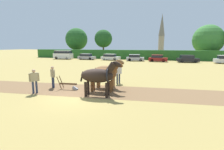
{
  "coord_description": "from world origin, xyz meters",
  "views": [
    {
      "loc": [
        5.43,
        -10.13,
        3.41
      ],
      "look_at": [
        1.53,
        2.94,
        1.1
      ],
      "focal_mm": 28.0,
      "sensor_mm": 36.0,
      "label": 1
    }
  ],
  "objects_px": {
    "tree_far_left": "(77,39)",
    "farmer_beside_team": "(118,72)",
    "tree_center_left": "(208,40)",
    "parked_car_center_left": "(110,57)",
    "parked_car_right": "(187,59)",
    "parked_car_center": "(135,58)",
    "draft_horse_lead_right": "(103,74)",
    "parked_car_center_right": "(158,58)",
    "parked_car_left": "(87,57)",
    "church_spire": "(162,33)",
    "draft_horse_lead_left": "(99,76)",
    "plow": "(70,85)",
    "draft_horse_trail_left": "(107,71)",
    "farmer_at_plow": "(53,75)",
    "parked_van": "(63,55)",
    "tree_left": "(103,39)",
    "farmer_onlooker_left": "(34,79)"
  },
  "relations": [
    {
      "from": "tree_far_left",
      "to": "farmer_at_plow",
      "type": "relative_size",
      "value": 4.97
    },
    {
      "from": "plow",
      "to": "parked_car_right",
      "type": "bearing_deg",
      "value": 61.3
    },
    {
      "from": "tree_center_left",
      "to": "parked_car_right",
      "type": "bearing_deg",
      "value": -118.39
    },
    {
      "from": "parked_car_center_right",
      "to": "draft_horse_trail_left",
      "type": "bearing_deg",
      "value": -93.1
    },
    {
      "from": "draft_horse_lead_right",
      "to": "parked_car_center",
      "type": "relative_size",
      "value": 0.69
    },
    {
      "from": "tree_center_left",
      "to": "parked_car_center",
      "type": "height_order",
      "value": "tree_center_left"
    },
    {
      "from": "farmer_at_plow",
      "to": "parked_car_left",
      "type": "height_order",
      "value": "farmer_at_plow"
    },
    {
      "from": "tree_center_left",
      "to": "farmer_at_plow",
      "type": "height_order",
      "value": "tree_center_left"
    },
    {
      "from": "farmer_at_plow",
      "to": "parked_car_center",
      "type": "distance_m",
      "value": 27.05
    },
    {
      "from": "tree_center_left",
      "to": "parked_van",
      "type": "distance_m",
      "value": 36.47
    },
    {
      "from": "farmer_beside_team",
      "to": "parked_car_left",
      "type": "xyz_separation_m",
      "value": [
        -14.43,
        24.44,
        -0.34
      ]
    },
    {
      "from": "tree_center_left",
      "to": "draft_horse_lead_right",
      "type": "xyz_separation_m",
      "value": [
        -14.54,
        -36.99,
        -3.49
      ]
    },
    {
      "from": "parked_car_right",
      "to": "draft_horse_trail_left",
      "type": "bearing_deg",
      "value": -119.87
    },
    {
      "from": "parked_car_center_left",
      "to": "parked_car_right",
      "type": "bearing_deg",
      "value": 2.89
    },
    {
      "from": "tree_left",
      "to": "church_spire",
      "type": "bearing_deg",
      "value": 61.48
    },
    {
      "from": "parked_car_left",
      "to": "parked_car_right",
      "type": "height_order",
      "value": "parked_car_right"
    },
    {
      "from": "tree_left",
      "to": "farmer_at_plow",
      "type": "distance_m",
      "value": 36.76
    },
    {
      "from": "draft_horse_lead_left",
      "to": "farmer_at_plow",
      "type": "height_order",
      "value": "draft_horse_lead_left"
    },
    {
      "from": "tree_center_left",
      "to": "farmer_onlooker_left",
      "type": "bearing_deg",
      "value": -116.09
    },
    {
      "from": "tree_center_left",
      "to": "parked_car_center_left",
      "type": "height_order",
      "value": "tree_center_left"
    },
    {
      "from": "draft_horse_lead_left",
      "to": "parked_car_center",
      "type": "distance_m",
      "value": 28.24
    },
    {
      "from": "tree_center_left",
      "to": "parked_car_center",
      "type": "xyz_separation_m",
      "value": [
        -16.49,
        -10.13,
        -4.1
      ]
    },
    {
      "from": "church_spire",
      "to": "draft_horse_lead_left",
      "type": "xyz_separation_m",
      "value": [
        -2.73,
        -64.99,
        -7.01
      ]
    },
    {
      "from": "tree_center_left",
      "to": "draft_horse_lead_right",
      "type": "bearing_deg",
      "value": -111.45
    },
    {
      "from": "plow",
      "to": "parked_car_center_left",
      "type": "xyz_separation_m",
      "value": [
        -5.18,
        27.72,
        0.38
      ]
    },
    {
      "from": "parked_car_left",
      "to": "parked_car_right",
      "type": "bearing_deg",
      "value": 2.21
    },
    {
      "from": "draft_horse_lead_right",
      "to": "parked_car_center_right",
      "type": "bearing_deg",
      "value": 78.19
    },
    {
      "from": "parked_van",
      "to": "parked_car_center_left",
      "type": "height_order",
      "value": "parked_van"
    },
    {
      "from": "draft_horse_lead_left",
      "to": "parked_car_center_right",
      "type": "relative_size",
      "value": 0.74
    },
    {
      "from": "parked_car_left",
      "to": "tree_far_left",
      "type": "bearing_deg",
      "value": 132.18
    },
    {
      "from": "tree_left",
      "to": "farmer_beside_team",
      "type": "height_order",
      "value": "tree_left"
    },
    {
      "from": "tree_center_left",
      "to": "church_spire",
      "type": "xyz_separation_m",
      "value": [
        -11.68,
        26.7,
        3.63
      ]
    },
    {
      "from": "parked_car_center_left",
      "to": "tree_center_left",
      "type": "bearing_deg",
      "value": 29.1
    },
    {
      "from": "church_spire",
      "to": "farmer_beside_team",
      "type": "xyz_separation_m",
      "value": [
        -2.45,
        -60.75,
        -7.4
      ]
    },
    {
      "from": "draft_horse_lead_left",
      "to": "parked_car_center_left",
      "type": "relative_size",
      "value": 0.63
    },
    {
      "from": "tree_left",
      "to": "farmer_beside_team",
      "type": "relative_size",
      "value": 4.47
    },
    {
      "from": "parked_car_center",
      "to": "parked_car_right",
      "type": "height_order",
      "value": "parked_car_right"
    },
    {
      "from": "draft_horse_trail_left",
      "to": "plow",
      "type": "relative_size",
      "value": 1.56
    },
    {
      "from": "parked_car_left",
      "to": "tree_left",
      "type": "bearing_deg",
      "value": 83.45
    },
    {
      "from": "tree_far_left",
      "to": "farmer_beside_team",
      "type": "height_order",
      "value": "tree_far_left"
    },
    {
      "from": "tree_left",
      "to": "parked_car_center_left",
      "type": "relative_size",
      "value": 1.7
    },
    {
      "from": "tree_far_left",
      "to": "church_spire",
      "type": "height_order",
      "value": "church_spire"
    },
    {
      "from": "tree_far_left",
      "to": "parked_car_left",
      "type": "xyz_separation_m",
      "value": [
        8.03,
        -10.34,
        -4.66
      ]
    },
    {
      "from": "parked_car_right",
      "to": "tree_far_left",
      "type": "bearing_deg",
      "value": 149.87
    },
    {
      "from": "draft_horse_lead_left",
      "to": "tree_center_left",
      "type": "bearing_deg",
      "value": 64.07
    },
    {
      "from": "tree_center_left",
      "to": "farmer_beside_team",
      "type": "bearing_deg",
      "value": -112.54
    },
    {
      "from": "tree_center_left",
      "to": "parked_car_left",
      "type": "relative_size",
      "value": 1.94
    },
    {
      "from": "tree_center_left",
      "to": "parked_car_center_left",
      "type": "distance_m",
      "value": 24.7
    },
    {
      "from": "tree_far_left",
      "to": "parked_car_center",
      "type": "bearing_deg",
      "value": -28.38
    },
    {
      "from": "tree_far_left",
      "to": "parked_van",
      "type": "height_order",
      "value": "tree_far_left"
    }
  ]
}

